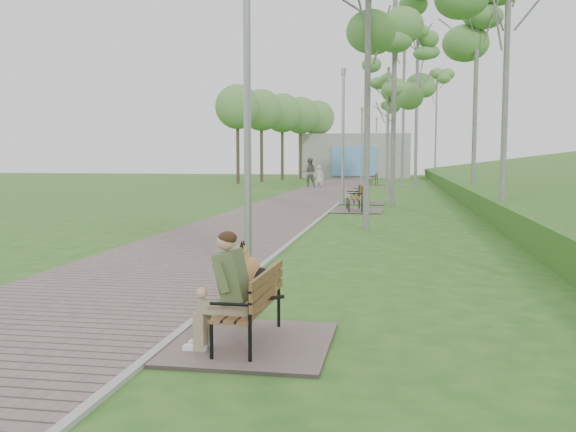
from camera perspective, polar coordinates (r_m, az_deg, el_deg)
name	(u,v)px	position (r m, az deg, el deg)	size (l,w,h in m)	color
ground	(234,290)	(9.64, -4.78, -6.54)	(120.00, 120.00, 0.00)	#29591D
walkway	(311,197)	(30.97, 2.02, 1.72)	(3.50, 67.00, 0.04)	#695955
kerb	(347,197)	(30.79, 5.25, 1.68)	(0.10, 67.00, 0.05)	#999993
building_north	(356,156)	(60.23, 6.03, 5.34)	(10.00, 5.20, 4.00)	#9E9E99
bench_main	(242,309)	(6.77, -4.07, -8.23)	(1.64, 1.82, 1.43)	#695955
bench_second	(354,205)	(23.11, 5.92, 0.95)	(1.93, 2.14, 1.18)	#695955
bench_third	(361,199)	(26.90, 6.53, 1.54)	(1.86, 2.06, 1.14)	#695955
bench_far	(374,182)	(44.90, 7.62, 3.02)	(1.68, 1.86, 1.03)	#695955
lamp_post_near	(248,147)	(9.06, -3.62, 6.17)	(0.18, 0.18, 4.53)	#9D9FA5
lamp_post_second	(343,141)	(26.48, 4.91, 6.63)	(0.21, 0.21, 5.53)	#9D9FA5
lamp_post_third	(362,152)	(36.75, 6.56, 5.66)	(0.18, 0.18, 4.72)	#9D9FA5
lamp_post_far	(376,150)	(59.31, 7.85, 5.86)	(0.21, 0.21, 5.48)	#9D9FA5
pedestrian_near	(319,178)	(36.02, 2.80, 3.37)	(0.54, 0.35, 1.48)	white
pedestrian_far	(309,172)	(41.20, 1.92, 3.89)	(0.91, 0.71, 1.87)	gray
birch_near_a	(368,1)	(17.88, 7.17, 18.40)	(2.46, 2.46, 7.68)	silver
birch_mid_a	(395,14)	(25.80, 9.50, 17.29)	(2.58, 2.58, 9.36)	silver
birch_mid_c	(388,91)	(33.72, 8.91, 10.95)	(2.29, 2.29, 6.76)	silver
birch_far_b	(404,65)	(41.29, 10.29, 13.10)	(2.85, 2.85, 9.69)	silver
birch_far_c	(418,48)	(41.36, 11.46, 14.45)	(2.70, 2.70, 10.95)	silver
birch_distant_a	(395,100)	(46.52, 9.45, 10.14)	(2.43, 2.43, 7.54)	silver
birch_distant_b	(437,88)	(55.54, 13.09, 10.99)	(2.38, 2.38, 9.63)	silver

